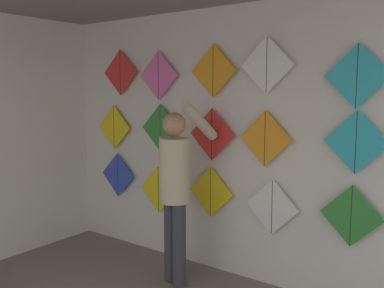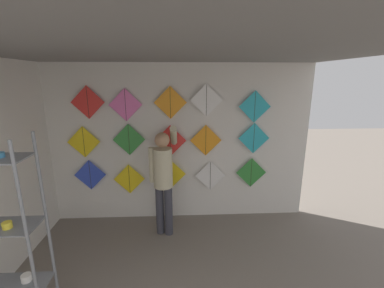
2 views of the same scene
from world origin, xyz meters
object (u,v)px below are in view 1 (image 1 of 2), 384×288
at_px(kite_6, 160,128).
at_px(kite_11, 158,76).
at_px(kite_4, 351,216).
at_px(kite_12, 213,71).
at_px(kite_5, 114,127).
at_px(kite_2, 210,192).
at_px(kite_3, 272,207).
at_px(kite_14, 357,76).
at_px(kite_7, 212,134).
at_px(kite_13, 267,65).
at_px(kite_10, 120,73).
at_px(kite_0, 118,175).
at_px(kite_8, 265,139).
at_px(kite_1, 158,189).
at_px(kite_9, 356,142).
at_px(shopkeeper, 175,182).

relative_size(kite_6, kite_11, 1.00).
relative_size(kite_4, kite_12, 1.00).
bearing_deg(kite_5, kite_2, 0.00).
height_order(kite_3, kite_5, kite_5).
relative_size(kite_11, kite_14, 1.00).
relative_size(kite_6, kite_12, 1.00).
height_order(kite_3, kite_12, kite_12).
distance_m(kite_6, kite_12, 0.96).
bearing_deg(kite_7, kite_11, 180.00).
bearing_deg(kite_4, kite_3, 180.00).
relative_size(kite_6, kite_14, 1.00).
bearing_deg(kite_6, kite_13, 0.00).
bearing_deg(kite_11, kite_5, 180.00).
distance_m(kite_2, kite_4, 1.47).
bearing_deg(kite_6, kite_10, 180.00).
distance_m(kite_0, kite_7, 1.56).
relative_size(kite_5, kite_14, 1.00).
relative_size(kite_0, kite_5, 1.00).
height_order(kite_8, kite_14, kite_14).
xyz_separation_m(kite_2, kite_7, (0.01, 0.00, 0.62)).
xyz_separation_m(kite_7, kite_11, (-0.74, 0.00, 0.62)).
bearing_deg(kite_2, kite_11, 180.00).
relative_size(kite_11, kite_12, 1.00).
xyz_separation_m(kite_2, kite_11, (-0.72, 0.00, 1.25)).
relative_size(kite_0, kite_3, 1.00).
xyz_separation_m(kite_5, kite_6, (0.77, 0.00, 0.03)).
relative_size(kite_12, kite_13, 1.00).
relative_size(kite_1, kite_10, 1.00).
relative_size(kite_1, kite_6, 1.00).
bearing_deg(kite_0, kite_4, 0.00).
relative_size(kite_9, kite_11, 1.00).
bearing_deg(kite_1, kite_11, 0.00).
height_order(kite_0, kite_3, kite_0).
relative_size(kite_0, kite_2, 1.00).
distance_m(kite_4, kite_10, 3.09).
distance_m(kite_13, kite_14, 0.84).
relative_size(shopkeeper, kite_2, 3.35).
distance_m(shopkeeper, kite_13, 1.44).
xyz_separation_m(shopkeeper, kite_3, (0.82, 0.48, -0.22)).
xyz_separation_m(kite_1, kite_11, (0.02, 0.00, 1.33)).
height_order(kite_4, kite_11, kite_11).
bearing_deg(kite_11, kite_13, 0.00).
xyz_separation_m(kite_6, kite_12, (0.73, 0.00, 0.63)).
height_order(kite_0, kite_12, kite_12).
height_order(kite_10, kite_14, kite_10).
bearing_deg(kite_6, kite_14, 0.00).
bearing_deg(kite_9, kite_8, 180.00).
height_order(kite_5, kite_11, kite_11).
height_order(kite_2, kite_4, kite_4).
xyz_separation_m(kite_1, kite_3, (1.46, 0.00, 0.03)).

